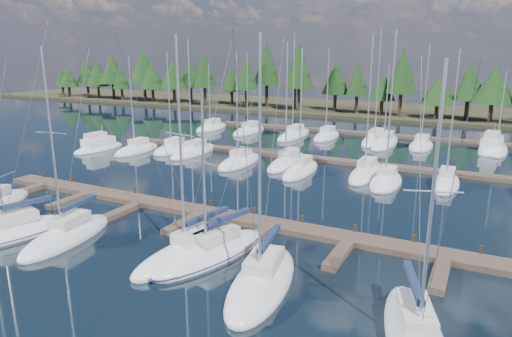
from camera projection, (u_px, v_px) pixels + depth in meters
The scene contains 13 objects.
ground at pixel (268, 178), 47.00m from camera, with size 260.00×260.00×0.00m, color black.
far_shore at pixel (387, 111), 98.73m from camera, with size 220.00×30.00×0.60m, color #312E1B.
main_dock at pixel (200, 214), 36.03m from camera, with size 44.00×6.13×0.90m.
back_docks at pixel (328, 144), 63.86m from camera, with size 50.00×21.80×0.40m.
front_sailboat_1 at pixel (11, 233), 32.03m from camera, with size 5.32×9.71×15.57m.
front_sailboat_2 at pixel (67, 236), 31.62m from camera, with size 3.73×8.61×13.80m.
front_sailboat_3 at pixel (191, 252), 29.11m from camera, with size 4.33×9.56×14.45m.
front_sailboat_4 at pixel (212, 253), 28.97m from camera, with size 5.11×10.00×11.41m.
front_sailboat_5 at pixel (262, 281), 25.35m from camera, with size 4.59×9.50×14.39m.
back_sailboat_rows at pixel (319, 150), 59.48m from camera, with size 48.54×31.62×16.81m.
motor_yacht_left at pixel (99, 147), 60.67m from camera, with size 3.20×7.92×3.86m.
motor_yacht_right at pixel (491, 147), 59.90m from camera, with size 3.96×9.00×4.35m.
tree_line at pixel (370, 79), 89.35m from camera, with size 188.20×11.64×14.42m.
Camera 1 is at (19.38, -10.93, 12.66)m, focal length 32.00 mm.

